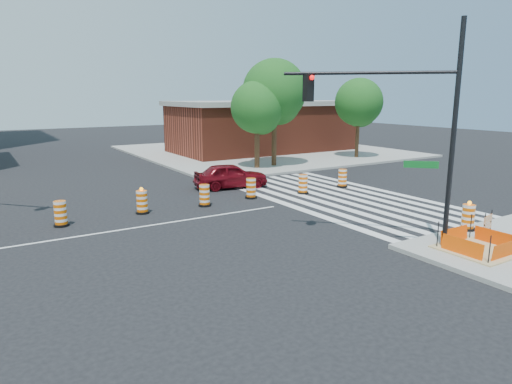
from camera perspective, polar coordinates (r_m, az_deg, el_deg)
ground at (r=18.55m, az=-16.09°, el=-4.52°), size 120.00×120.00×0.00m
sidewalk_ne at (r=42.17m, az=0.88°, el=5.16°), size 22.00×22.00×0.15m
crosswalk_east at (r=23.79m, az=10.10°, el=-0.59°), size 6.75×13.50×0.01m
lane_centerline at (r=18.55m, az=-16.09°, el=-4.50°), size 14.00×0.12×0.01m
excavation_pit at (r=16.68m, az=26.02°, el=-6.36°), size 2.20×2.20×0.90m
brick_storefront at (r=41.96m, az=0.89°, el=8.20°), size 16.50×8.50×4.60m
red_coupe at (r=25.64m, az=-3.17°, el=2.07°), size 4.35×2.39×1.40m
signal_pole_se at (r=15.72m, az=18.11°, el=9.17°), size 4.06×3.96×7.33m
pit_drum at (r=18.88m, az=24.98°, el=-2.96°), size 0.57×0.57×1.12m
barricade at (r=18.35m, az=26.99°, el=-3.44°), size 0.76×0.22×0.92m
tree_north_c at (r=31.63m, az=0.17°, el=10.18°), size 3.67×3.60×6.12m
tree_north_d at (r=32.72m, az=2.35°, el=12.03°), size 4.49×4.49×7.64m
tree_north_e at (r=38.02m, az=12.73°, el=10.57°), size 3.81×3.81×6.47m
median_drum_3 at (r=19.74m, az=-23.23°, el=-2.60°), size 0.60×0.60×1.02m
median_drum_4 at (r=20.70m, az=-14.05°, el=-1.29°), size 0.60×0.60×1.18m
median_drum_5 at (r=21.55m, az=-6.45°, el=-0.51°), size 0.60×0.60×1.02m
median_drum_6 at (r=23.02m, az=-0.62°, el=0.38°), size 0.60×0.60×1.02m
median_drum_7 at (r=24.23m, az=5.90°, el=0.90°), size 0.60×0.60×1.02m
median_drum_8 at (r=26.30m, az=10.75°, el=1.64°), size 0.60×0.60×1.02m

